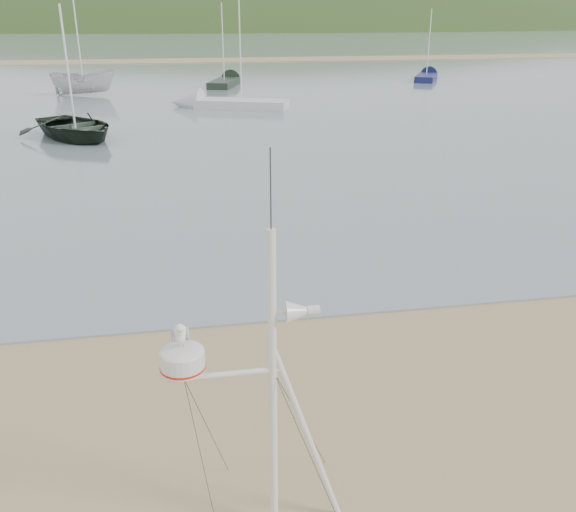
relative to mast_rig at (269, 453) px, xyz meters
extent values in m
plane|color=#907753|center=(-1.28, 0.94, -1.07)|extent=(560.00, 560.00, 0.00)
cube|color=slate|center=(-1.28, 132.94, -1.05)|extent=(560.00, 256.00, 0.04)
cube|color=#907753|center=(-1.28, 70.94, -1.00)|extent=(560.00, 7.00, 0.07)
ellipsoid|color=#213616|center=(38.72, 235.94, -23.07)|extent=(400.00, 180.00, 80.00)
cube|color=beige|center=(-37.28, 196.94, 2.93)|extent=(8.40, 6.30, 8.00)
cube|color=beige|center=(-11.28, 196.94, 2.93)|extent=(8.40, 6.30, 8.00)
cube|color=beige|center=(14.72, 196.94, 2.93)|extent=(8.40, 6.30, 8.00)
cube|color=beige|center=(40.72, 196.94, 2.93)|extent=(8.40, 6.30, 8.00)
cube|color=beige|center=(66.72, 196.94, 2.93)|extent=(8.40, 6.30, 8.00)
cube|color=beige|center=(92.72, 196.94, 2.93)|extent=(8.40, 6.30, 8.00)
cube|color=beige|center=(118.72, 196.94, 2.93)|extent=(8.40, 6.30, 8.00)
cylinder|color=silver|center=(0.05, 0.04, 0.75)|extent=(0.09, 0.09, 3.65)
cylinder|color=silver|center=(0.44, 0.04, 0.11)|extent=(0.84, 0.07, 2.39)
cylinder|color=silver|center=(-0.45, 0.04, 1.03)|extent=(1.18, 0.06, 0.06)
cylinder|color=#2D382D|center=(0.05, 0.04, 2.94)|extent=(0.01, 0.01, 0.82)
cube|color=silver|center=(-0.86, 0.04, 1.09)|extent=(0.15, 0.15, 0.08)
cylinder|color=silver|center=(-0.86, 0.04, 1.24)|extent=(0.46, 0.46, 0.20)
cylinder|color=red|center=(-0.86, 0.04, 1.17)|extent=(0.46, 0.46, 0.02)
ellipsoid|color=silver|center=(-0.86, 0.04, 1.34)|extent=(0.46, 0.46, 0.13)
cone|color=silver|center=(0.31, 0.04, 1.68)|extent=(0.24, 0.24, 0.24)
cylinder|color=silver|center=(0.47, 0.04, 1.68)|extent=(0.13, 0.10, 0.10)
cube|color=silver|center=(0.15, 0.04, 1.68)|extent=(0.18, 0.04, 0.04)
cylinder|color=tan|center=(-0.88, 0.04, 1.43)|extent=(0.01, 0.01, 0.06)
cylinder|color=tan|center=(-0.83, 0.04, 1.43)|extent=(0.01, 0.01, 0.06)
ellipsoid|color=white|center=(-0.86, 0.04, 1.54)|extent=(0.15, 0.25, 0.18)
ellipsoid|color=#919398|center=(-0.93, 0.04, 1.54)|extent=(0.05, 0.20, 0.12)
ellipsoid|color=#919398|center=(-0.79, 0.04, 1.54)|extent=(0.05, 0.20, 0.12)
cone|color=white|center=(-0.86, 0.17, 1.52)|extent=(0.08, 0.07, 0.08)
ellipsoid|color=white|center=(-0.86, -0.05, 1.61)|extent=(0.07, 0.07, 0.11)
sphere|color=white|center=(-0.86, -0.07, 1.66)|extent=(0.09, 0.09, 0.09)
cone|color=gold|center=(-0.86, -0.11, 1.66)|extent=(0.02, 0.05, 0.02)
imported|color=black|center=(-5.45, 24.17, 1.71)|extent=(3.89, 3.09, 5.47)
imported|color=silver|center=(-7.13, 40.44, 1.23)|extent=(1.95, 1.92, 4.52)
cube|color=black|center=(2.99, 44.19, -0.78)|extent=(3.06, 5.34, 0.50)
cone|color=black|center=(3.95, 47.30, -0.78)|extent=(2.08, 2.18, 1.63)
cylinder|color=silver|center=(2.99, 44.19, 2.27)|extent=(0.08, 0.08, 5.59)
cube|color=silver|center=(3.10, 32.36, -0.78)|extent=(5.84, 3.65, 0.50)
cone|color=silver|center=(-0.23, 33.63, -0.78)|extent=(2.46, 2.36, 1.78)
cylinder|color=silver|center=(3.10, 32.36, 2.53)|extent=(0.08, 0.08, 6.13)
cube|color=#15184B|center=(20.19, 45.33, -0.78)|extent=(3.51, 4.85, 0.50)
cone|color=#15184B|center=(21.58, 47.99, -0.78)|extent=(2.09, 2.15, 1.50)
cylinder|color=silver|center=(20.19, 45.33, 2.05)|extent=(0.08, 0.08, 5.16)
camera|label=1|loc=(-0.74, -5.31, 4.49)|focal=38.00mm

